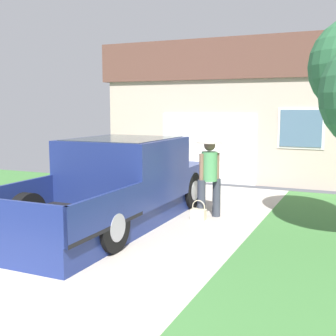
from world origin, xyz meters
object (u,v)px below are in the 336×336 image
Objects in this scene: pickup_truck at (122,184)px; person_with_hat at (209,173)px; wheeled_trash_bin at (76,162)px; handbag at (198,213)px; house_with_garage at (281,110)px.

person_with_hat is at bearing 30.63° from pickup_truck.
person_with_hat is 1.44× the size of wheeled_trash_bin.
house_with_garage is at bearing 86.46° from handbag.
person_with_hat is 6.68m from house_with_garage.
person_with_hat is 0.84m from handbag.
handbag is at bearing -93.54° from house_with_garage.
person_with_hat reaches higher than wheeled_trash_bin.
person_with_hat is at bearing -92.56° from house_with_garage.
wheeled_trash_bin reaches higher than handbag.
person_with_hat is at bearing 63.67° from handbag.
pickup_truck is 7.80m from house_with_garage.
pickup_truck is at bearing -103.71° from house_with_garage.
handbag is 0.35× the size of wheeled_trash_bin.
house_with_garage reaches higher than wheeled_trash_bin.
wheeled_trash_bin is at bearing -74.78° from person_with_hat.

